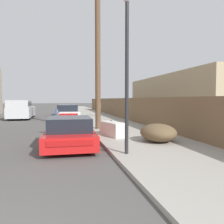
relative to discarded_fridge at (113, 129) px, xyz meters
The scene contains 12 objects.
sidewalk_curb 15.48m from the discarded_fridge, 85.30° to the left, with size 4.20×63.00×0.12m, color #9E998E.
discarded_fridge is the anchor object (origin of this frame).
parked_sports_car_red 2.46m from the discarded_fridge, 149.21° to the right, with size 2.03×4.39×1.19m.
car_parked_mid 10.05m from the discarded_fridge, 100.68° to the left, with size 1.95×4.29×1.41m.
car_parked_far 16.37m from the discarded_fridge, 97.03° to the left, with size 2.09×4.65×1.29m.
pickup_truck 13.76m from the discarded_fridge, 116.82° to the left, with size 2.02×5.27×1.82m.
utility_pole 5.11m from the discarded_fridge, 95.49° to the left, with size 1.80×0.32×9.04m.
street_lamp 4.36m from the discarded_fridge, 96.26° to the right, with size 0.26×0.26×5.07m.
brush_pile 2.37m from the discarded_fridge, 50.37° to the right, with size 1.47×1.73×0.75m.
wooden_fence 11.67m from the discarded_fridge, 73.97° to the left, with size 0.08×37.56×1.89m, color brown.
building_right_house 11.07m from the discarded_fridge, 38.28° to the left, with size 6.00×13.88×3.90m, color tan.
pedestrian 12.89m from the discarded_fridge, 82.95° to the left, with size 0.34×0.34×1.68m.
Camera 1 is at (1.57, -2.16, 1.89)m, focal length 35.00 mm.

